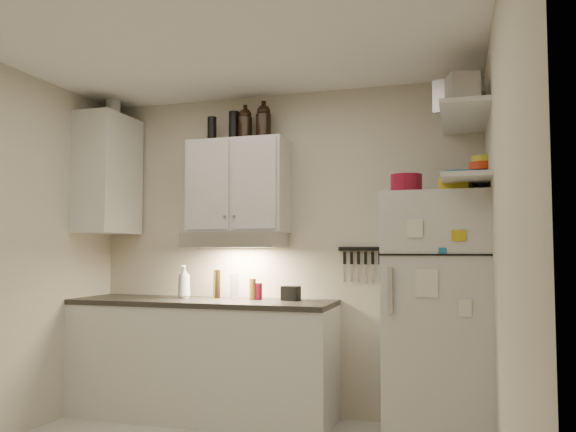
# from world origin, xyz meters

# --- Properties ---
(ceiling) EXTENTS (3.20, 3.00, 0.02)m
(ceiling) POSITION_xyz_m (0.00, 0.00, 2.61)
(ceiling) COLOR white
(ceiling) RESTS_ON ground
(back_wall) EXTENTS (3.20, 0.02, 2.60)m
(back_wall) POSITION_xyz_m (0.00, 1.51, 1.30)
(back_wall) COLOR beige
(back_wall) RESTS_ON ground
(right_wall) EXTENTS (0.02, 3.00, 2.60)m
(right_wall) POSITION_xyz_m (1.61, 0.00, 1.30)
(right_wall) COLOR beige
(right_wall) RESTS_ON ground
(base_cabinet) EXTENTS (2.10, 0.60, 0.88)m
(base_cabinet) POSITION_xyz_m (-0.55, 1.20, 0.44)
(base_cabinet) COLOR silver
(base_cabinet) RESTS_ON floor
(countertop) EXTENTS (2.10, 0.62, 0.04)m
(countertop) POSITION_xyz_m (-0.55, 1.20, 0.90)
(countertop) COLOR #2C2926
(countertop) RESTS_ON base_cabinet
(upper_cabinet) EXTENTS (0.80, 0.33, 0.75)m
(upper_cabinet) POSITION_xyz_m (-0.30, 1.33, 1.83)
(upper_cabinet) COLOR silver
(upper_cabinet) RESTS_ON back_wall
(side_cabinet) EXTENTS (0.33, 0.55, 1.00)m
(side_cabinet) POSITION_xyz_m (-1.44, 1.20, 1.95)
(side_cabinet) COLOR silver
(side_cabinet) RESTS_ON left_wall
(range_hood) EXTENTS (0.76, 0.46, 0.12)m
(range_hood) POSITION_xyz_m (-0.30, 1.27, 1.39)
(range_hood) COLOR silver
(range_hood) RESTS_ON back_wall
(fridge) EXTENTS (0.70, 0.68, 1.70)m
(fridge) POSITION_xyz_m (1.25, 1.16, 0.85)
(fridge) COLOR silver
(fridge) RESTS_ON floor
(shelf_hi) EXTENTS (0.30, 0.95, 0.03)m
(shelf_hi) POSITION_xyz_m (1.45, 1.02, 2.20)
(shelf_hi) COLOR silver
(shelf_hi) RESTS_ON right_wall
(shelf_lo) EXTENTS (0.30, 0.95, 0.03)m
(shelf_lo) POSITION_xyz_m (1.45, 1.02, 1.76)
(shelf_lo) COLOR silver
(shelf_lo) RESTS_ON right_wall
(knife_strip) EXTENTS (0.42, 0.02, 0.03)m
(knife_strip) POSITION_xyz_m (0.70, 1.49, 1.32)
(knife_strip) COLOR black
(knife_strip) RESTS_ON back_wall
(dutch_oven) EXTENTS (0.23, 0.23, 0.12)m
(dutch_oven) POSITION_xyz_m (1.06, 1.00, 1.76)
(dutch_oven) COLOR maroon
(dutch_oven) RESTS_ON fridge
(book_stack) EXTENTS (0.24, 0.28, 0.08)m
(book_stack) POSITION_xyz_m (1.40, 1.02, 1.74)
(book_stack) COLOR gold
(book_stack) RESTS_ON fridge
(spice_jar) EXTENTS (0.05, 0.05, 0.09)m
(spice_jar) POSITION_xyz_m (1.38, 1.11, 1.74)
(spice_jar) COLOR silver
(spice_jar) RESTS_ON fridge
(stock_pot) EXTENTS (0.31, 0.31, 0.22)m
(stock_pot) POSITION_xyz_m (1.47, 1.36, 2.32)
(stock_pot) COLOR silver
(stock_pot) RESTS_ON shelf_hi
(tin_a) EXTENTS (0.26, 0.25, 0.22)m
(tin_a) POSITION_xyz_m (1.38, 0.96, 2.32)
(tin_a) COLOR #AAAAAD
(tin_a) RESTS_ON shelf_hi
(tin_b) EXTENTS (0.22, 0.22, 0.17)m
(tin_b) POSITION_xyz_m (1.44, 0.69, 2.30)
(tin_b) COLOR #AAAAAD
(tin_b) RESTS_ON shelf_hi
(bowl_teal) EXTENTS (0.22, 0.22, 0.09)m
(bowl_teal) POSITION_xyz_m (1.51, 1.26, 1.82)
(bowl_teal) COLOR #1C699E
(bowl_teal) RESTS_ON shelf_lo
(bowl_orange) EXTENTS (0.18, 0.18, 0.05)m
(bowl_orange) POSITION_xyz_m (1.56, 1.21, 1.89)
(bowl_orange) COLOR red
(bowl_orange) RESTS_ON bowl_teal
(bowl_yellow) EXTENTS (0.14, 0.14, 0.04)m
(bowl_yellow) POSITION_xyz_m (1.56, 1.21, 1.94)
(bowl_yellow) COLOR yellow
(bowl_yellow) RESTS_ON bowl_orange
(plates) EXTENTS (0.26, 0.26, 0.06)m
(plates) POSITION_xyz_m (1.41, 1.06, 1.81)
(plates) COLOR #1C699E
(plates) RESTS_ON shelf_lo
(growler_a) EXTENTS (0.13, 0.13, 0.27)m
(growler_a) POSITION_xyz_m (-0.25, 1.34, 2.33)
(growler_a) COLOR black
(growler_a) RESTS_ON upper_cabinet
(growler_b) EXTENTS (0.16, 0.16, 0.29)m
(growler_b) POSITION_xyz_m (-0.09, 1.35, 2.35)
(growler_b) COLOR black
(growler_b) RESTS_ON upper_cabinet
(thermos_a) EXTENTS (0.11, 0.11, 0.25)m
(thermos_a) POSITION_xyz_m (-0.36, 1.36, 2.33)
(thermos_a) COLOR black
(thermos_a) RESTS_ON upper_cabinet
(thermos_b) EXTENTS (0.08, 0.08, 0.22)m
(thermos_b) POSITION_xyz_m (-0.55, 1.36, 2.31)
(thermos_b) COLOR black
(thermos_b) RESTS_ON upper_cabinet
(side_jar) EXTENTS (0.12, 0.12, 0.16)m
(side_jar) POSITION_xyz_m (-1.43, 1.24, 2.53)
(side_jar) COLOR silver
(side_jar) RESTS_ON side_cabinet
(soap_bottle) EXTENTS (0.13, 0.13, 0.30)m
(soap_bottle) POSITION_xyz_m (-0.75, 1.27, 1.07)
(soap_bottle) COLOR silver
(soap_bottle) RESTS_ON countertop
(pepper_mill) EXTENTS (0.06, 0.06, 0.17)m
(pepper_mill) POSITION_xyz_m (-0.16, 1.29, 1.00)
(pepper_mill) COLOR brown
(pepper_mill) RESTS_ON countertop
(oil_bottle) EXTENTS (0.05, 0.05, 0.22)m
(oil_bottle) POSITION_xyz_m (-0.50, 1.35, 1.03)
(oil_bottle) COLOR #515D17
(oil_bottle) RESTS_ON countertop
(vinegar_bottle) EXTENTS (0.06, 0.06, 0.23)m
(vinegar_bottle) POSITION_xyz_m (-0.49, 1.35, 1.04)
(vinegar_bottle) COLOR black
(vinegar_bottle) RESTS_ON countertop
(clear_bottle) EXTENTS (0.09, 0.09, 0.20)m
(clear_bottle) POSITION_xyz_m (-0.33, 1.32, 1.02)
(clear_bottle) COLOR silver
(clear_bottle) RESTS_ON countertop
(red_jar) EXTENTS (0.07, 0.07, 0.13)m
(red_jar) POSITION_xyz_m (-0.12, 1.32, 0.99)
(red_jar) COLOR maroon
(red_jar) RESTS_ON countertop
(caddy) EXTENTS (0.15, 0.12, 0.11)m
(caddy) POSITION_xyz_m (0.15, 1.31, 0.98)
(caddy) COLOR black
(caddy) RESTS_ON countertop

